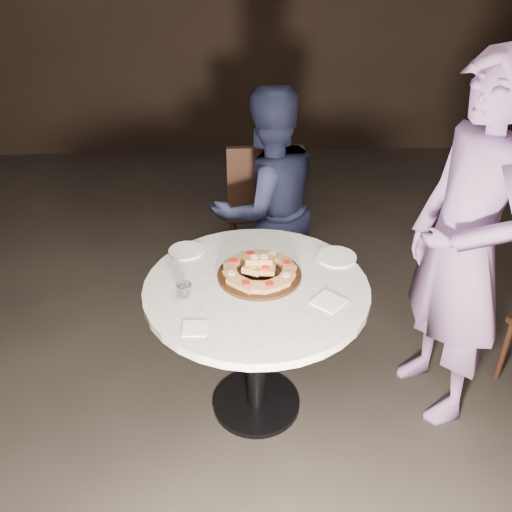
# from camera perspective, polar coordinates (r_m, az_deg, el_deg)

# --- Properties ---
(floor) EXTENTS (7.00, 7.00, 0.00)m
(floor) POSITION_cam_1_polar(r_m,az_deg,el_deg) (3.25, 0.82, -13.40)
(floor) COLOR black
(floor) RESTS_ON ground
(table) EXTENTS (1.16, 1.16, 0.79)m
(table) POSITION_cam_1_polar(r_m,az_deg,el_deg) (2.74, 0.04, -5.45)
(table) COLOR black
(table) RESTS_ON ground
(serving_board) EXTENTS (0.52, 0.52, 0.02)m
(serving_board) POSITION_cam_1_polar(r_m,az_deg,el_deg) (2.71, 0.35, -1.89)
(serving_board) COLOR black
(serving_board) RESTS_ON table
(focaccia_pile) EXTENTS (0.36, 0.36, 0.09)m
(focaccia_pile) POSITION_cam_1_polar(r_m,az_deg,el_deg) (2.69, 0.35, -1.28)
(focaccia_pile) COLOR #A4733F
(focaccia_pile) RESTS_ON serving_board
(plate_left) EXTENTS (0.21, 0.21, 0.01)m
(plate_left) POSITION_cam_1_polar(r_m,az_deg,el_deg) (2.92, -7.01, 0.54)
(plate_left) COLOR white
(plate_left) RESTS_ON table
(plate_right) EXTENTS (0.23, 0.23, 0.01)m
(plate_right) POSITION_cam_1_polar(r_m,az_deg,el_deg) (2.88, 8.07, -0.10)
(plate_right) COLOR white
(plate_right) RESTS_ON table
(water_glass) EXTENTS (0.08, 0.08, 0.06)m
(water_glass) POSITION_cam_1_polar(r_m,az_deg,el_deg) (2.59, -7.18, -3.42)
(water_glass) COLOR silver
(water_glass) RESTS_ON table
(napkin_near) EXTENTS (0.10, 0.10, 0.01)m
(napkin_near) POSITION_cam_1_polar(r_m,az_deg,el_deg) (2.42, -6.16, -7.20)
(napkin_near) COLOR white
(napkin_near) RESTS_ON table
(napkin_far) EXTENTS (0.18, 0.18, 0.01)m
(napkin_far) POSITION_cam_1_polar(r_m,az_deg,el_deg) (2.57, 7.26, -4.56)
(napkin_far) COLOR white
(napkin_far) RESTS_ON table
(chair_far) EXTENTS (0.49, 0.51, 1.02)m
(chair_far) POSITION_cam_1_polar(r_m,az_deg,el_deg) (3.85, 0.70, 5.62)
(chair_far) COLOR black
(chair_far) RESTS_ON ground
(diner_navy) EXTENTS (0.88, 0.80, 1.47)m
(diner_navy) POSITION_cam_1_polar(r_m,az_deg,el_deg) (3.44, 1.01, 4.89)
(diner_navy) COLOR #141831
(diner_navy) RESTS_ON ground
(diner_teal) EXTENTS (0.60, 0.77, 1.86)m
(diner_teal) POSITION_cam_1_polar(r_m,az_deg,el_deg) (2.81, 20.02, 0.47)
(diner_teal) COLOR slate
(diner_teal) RESTS_ON ground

